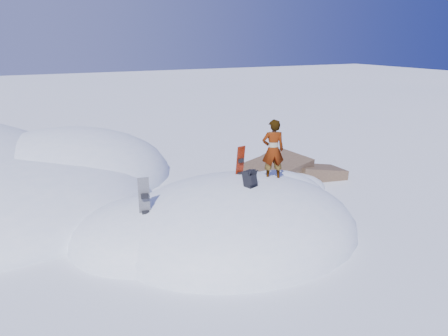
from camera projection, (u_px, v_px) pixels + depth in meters
name	position (u px, v px, depth m)	size (l,w,h in m)	color
ground	(236.00, 232.00, 12.12)	(120.00, 120.00, 0.00)	silver
snow_mound	(227.00, 230.00, 12.25)	(8.00, 6.00, 3.00)	white
rock_outcrop	(286.00, 182.00, 16.29)	(4.68, 4.41, 1.68)	brown
snowboard_red	(240.00, 169.00, 12.42)	(0.28, 0.23, 1.37)	red
snowboard_dark	(145.00, 206.00, 10.74)	(0.30, 0.22, 1.48)	black
backpack	(250.00, 179.00, 11.31)	(0.41, 0.45, 0.53)	black
gear_pile	(149.00, 262.00, 10.25)	(0.98, 0.76, 0.26)	black
person	(273.00, 150.00, 12.12)	(0.63, 0.41, 1.73)	slate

